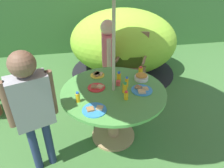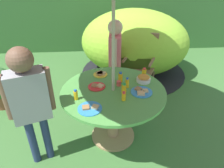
% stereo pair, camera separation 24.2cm
% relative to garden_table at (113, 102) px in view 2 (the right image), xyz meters
% --- Properties ---
extents(ground_plane, '(10.00, 10.00, 0.02)m').
position_rel_garden_table_xyz_m(ground_plane, '(0.00, 0.00, -0.57)').
color(ground_plane, '#3D6B33').
extents(hedge_backdrop, '(9.00, 0.70, 2.05)m').
position_rel_garden_table_xyz_m(hedge_backdrop, '(0.00, 3.51, 0.46)').
color(hedge_backdrop, '#33602D').
rests_on(hedge_backdrop, ground_plane).
extents(garden_table, '(1.25, 1.25, 0.74)m').
position_rel_garden_table_xyz_m(garden_table, '(0.00, 0.00, 0.00)').
color(garden_table, tan).
rests_on(garden_table, ground_plane).
extents(wooden_chair, '(0.65, 0.66, 1.04)m').
position_rel_garden_table_xyz_m(wooden_chair, '(0.59, 1.19, -0.00)').
color(wooden_chair, brown).
rests_on(wooden_chair, ground_plane).
extents(dome_tent, '(2.58, 2.58, 1.30)m').
position_rel_garden_table_xyz_m(dome_tent, '(0.59, 1.91, 0.08)').
color(dome_tent, '#8CC633').
rests_on(dome_tent, ground_plane).
extents(child_in_pink_shirt, '(0.23, 0.45, 1.33)m').
position_rel_garden_table_xyz_m(child_in_pink_shirt, '(0.11, 0.98, 0.28)').
color(child_in_pink_shirt, navy).
rests_on(child_in_pink_shirt, ground_plane).
extents(child_in_grey_shirt, '(0.45, 0.31, 1.41)m').
position_rel_garden_table_xyz_m(child_in_grey_shirt, '(-0.86, -0.30, 0.34)').
color(child_in_grey_shirt, navy).
rests_on(child_in_grey_shirt, ground_plane).
extents(snack_bowl, '(0.18, 0.18, 0.09)m').
position_rel_garden_table_xyz_m(snack_bowl, '(0.40, 0.17, 0.22)').
color(snack_bowl, white).
rests_on(snack_bowl, garden_table).
extents(plate_far_left, '(0.25, 0.25, 0.03)m').
position_rel_garden_table_xyz_m(plate_far_left, '(-0.27, -0.35, 0.19)').
color(plate_far_left, '#338CD8').
rests_on(plate_far_left, garden_table).
extents(plate_front_edge, '(0.21, 0.21, 0.03)m').
position_rel_garden_table_xyz_m(plate_front_edge, '(-0.19, 0.08, 0.19)').
color(plate_front_edge, red).
rests_on(plate_front_edge, garden_table).
extents(plate_back_edge, '(0.19, 0.19, 0.03)m').
position_rel_garden_table_xyz_m(plate_back_edge, '(-0.14, 0.39, 0.19)').
color(plate_back_edge, yellow).
rests_on(plate_back_edge, garden_table).
extents(plate_center_back, '(0.25, 0.25, 0.03)m').
position_rel_garden_table_xyz_m(plate_center_back, '(0.32, -0.08, 0.19)').
color(plate_center_back, '#338CD8').
rests_on(plate_center_back, garden_table).
extents(juice_bottle_near_left, '(0.06, 0.06, 0.13)m').
position_rel_garden_table_xyz_m(juice_bottle_near_left, '(0.12, -0.07, 0.24)').
color(juice_bottle_near_left, yellow).
rests_on(juice_bottle_near_left, garden_table).
extents(juice_bottle_near_right, '(0.06, 0.06, 0.10)m').
position_rel_garden_table_xyz_m(juice_bottle_near_right, '(0.44, 0.34, 0.22)').
color(juice_bottle_near_right, yellow).
rests_on(juice_bottle_near_right, garden_table).
extents(juice_bottle_far_right, '(0.05, 0.05, 0.13)m').
position_rel_garden_table_xyz_m(juice_bottle_far_right, '(0.11, 0.19, 0.24)').
color(juice_bottle_far_right, yellow).
rests_on(juice_bottle_far_right, garden_table).
extents(juice_bottle_center_front, '(0.05, 0.05, 0.12)m').
position_rel_garden_table_xyz_m(juice_bottle_center_front, '(-0.42, -0.16, 0.23)').
color(juice_bottle_center_front, yellow).
rests_on(juice_bottle_center_front, garden_table).
extents(juice_bottle_mid_left, '(0.04, 0.04, 0.13)m').
position_rel_garden_table_xyz_m(juice_bottle_mid_left, '(0.17, 0.05, 0.24)').
color(juice_bottle_mid_left, yellow).
rests_on(juice_bottle_mid_left, garden_table).
extents(juice_bottle_mid_right, '(0.05, 0.05, 0.11)m').
position_rel_garden_table_xyz_m(juice_bottle_mid_right, '(0.10, -0.21, 0.23)').
color(juice_bottle_mid_right, yellow).
rests_on(juice_bottle_mid_right, garden_table).
extents(cup_near, '(0.06, 0.06, 0.06)m').
position_rel_garden_table_xyz_m(cup_near, '(0.08, 0.10, 0.21)').
color(cup_near, '#E04C47').
rests_on(cup_near, garden_table).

